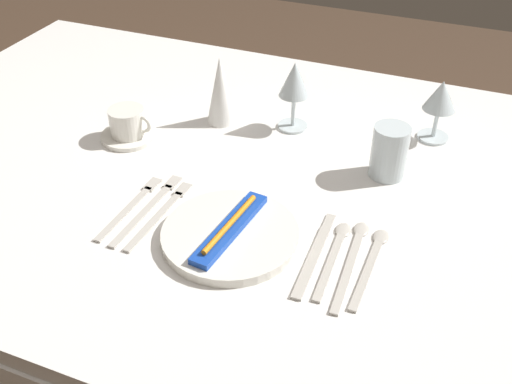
% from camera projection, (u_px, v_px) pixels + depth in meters
% --- Properties ---
extents(dining_table, '(1.80, 1.11, 0.74)m').
position_uv_depth(dining_table, '(260.00, 206.00, 1.27)').
color(dining_table, white).
rests_on(dining_table, ground).
extents(dinner_plate, '(0.24, 0.24, 0.02)m').
position_uv_depth(dinner_plate, '(230.00, 235.00, 1.06)').
color(dinner_plate, white).
rests_on(dinner_plate, dining_table).
extents(toothbrush_package, '(0.06, 0.21, 0.02)m').
position_uv_depth(toothbrush_package, '(230.00, 228.00, 1.05)').
color(toothbrush_package, blue).
rests_on(toothbrush_package, dinner_plate).
extents(fork_outer, '(0.03, 0.22, 0.00)m').
position_uv_depth(fork_outer, '(162.00, 212.00, 1.12)').
color(fork_outer, beige).
rests_on(fork_outer, dining_table).
extents(fork_inner, '(0.03, 0.23, 0.00)m').
position_uv_depth(fork_inner, '(150.00, 207.00, 1.13)').
color(fork_inner, beige).
rests_on(fork_inner, dining_table).
extents(fork_salad, '(0.02, 0.20, 0.00)m').
position_uv_depth(fork_salad, '(132.00, 205.00, 1.14)').
color(fork_salad, beige).
rests_on(fork_salad, dining_table).
extents(dinner_knife, '(0.02, 0.22, 0.00)m').
position_uv_depth(dinner_knife, '(314.00, 256.00, 1.03)').
color(dinner_knife, beige).
rests_on(dinner_knife, dining_table).
extents(spoon_soup, '(0.03, 0.20, 0.01)m').
position_uv_depth(spoon_soup, '(336.00, 250.00, 1.04)').
color(spoon_soup, beige).
rests_on(spoon_soup, dining_table).
extents(spoon_dessert, '(0.03, 0.23, 0.01)m').
position_uv_depth(spoon_dessert, '(353.00, 254.00, 1.03)').
color(spoon_dessert, beige).
rests_on(spoon_dessert, dining_table).
extents(spoon_tea, '(0.03, 0.21, 0.01)m').
position_uv_depth(spoon_tea, '(373.00, 258.00, 1.02)').
color(spoon_tea, beige).
rests_on(spoon_tea, dining_table).
extents(saucer_left, '(0.12, 0.12, 0.01)m').
position_uv_depth(saucer_left, '(129.00, 136.00, 1.33)').
color(saucer_left, white).
rests_on(saucer_left, dining_table).
extents(coffee_cup_left, '(0.10, 0.08, 0.06)m').
position_uv_depth(coffee_cup_left, '(128.00, 122.00, 1.31)').
color(coffee_cup_left, white).
rests_on(coffee_cup_left, saucer_left).
extents(wine_glass_centre, '(0.07, 0.07, 0.14)m').
position_uv_depth(wine_glass_centre, '(440.00, 99.00, 1.28)').
color(wine_glass_centre, silver).
rests_on(wine_glass_centre, dining_table).
extents(wine_glass_left, '(0.07, 0.07, 0.16)m').
position_uv_depth(wine_glass_left, '(295.00, 83.00, 1.31)').
color(wine_glass_left, silver).
rests_on(wine_glass_left, dining_table).
extents(drink_tumbler, '(0.07, 0.07, 0.11)m').
position_uv_depth(drink_tumbler, '(389.00, 154.00, 1.19)').
color(drink_tumbler, silver).
rests_on(drink_tumbler, dining_table).
extents(napkin_folded, '(0.06, 0.06, 0.16)m').
position_uv_depth(napkin_folded, '(220.00, 90.00, 1.35)').
color(napkin_folded, white).
rests_on(napkin_folded, dining_table).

